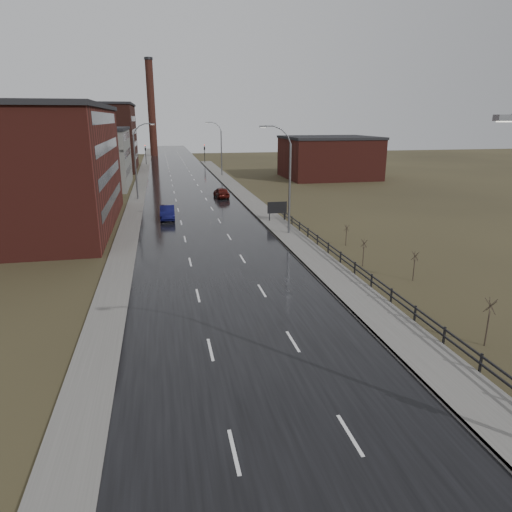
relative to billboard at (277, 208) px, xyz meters
name	(u,v)px	position (x,y,z in m)	size (l,w,h in m)	color
road	(191,200)	(-9.10, 17.65, -1.64)	(14.00, 300.00, 0.06)	black
sidewalk_right	(289,236)	(-0.50, -7.35, -1.58)	(3.20, 180.00, 0.18)	#595651
curb_right	(276,237)	(-2.02, -7.35, -1.58)	(0.16, 180.00, 0.18)	slate
sidewalk_left	(136,202)	(-17.30, 17.65, -1.61)	(2.40, 260.00, 0.12)	#595651
warehouse_near	(5,168)	(-30.09, 2.65, 5.09)	(22.44, 28.56, 13.50)	#471914
warehouse_mid	(82,158)	(-27.09, 35.65, 3.59)	(16.32, 20.40, 10.50)	slate
warehouse_far	(78,137)	(-32.09, 65.65, 6.09)	(26.52, 24.48, 15.50)	#331611
building_right	(329,157)	(21.20, 39.65, 2.59)	(18.36, 16.32, 8.50)	#471914
smokestack	(151,108)	(-15.10, 107.65, 13.83)	(2.70, 2.70, 30.70)	#331611
streetlight_right_mid	(287,180)	(-0.60, -6.35, 4.17)	(3.36, 0.28, 11.35)	slate
streetlight_left	(137,161)	(-16.80, 19.65, 4.17)	(3.36, 0.28, 11.35)	slate
streetlight_right_far	(220,148)	(-0.60, 47.65, 4.17)	(3.36, 0.28, 11.35)	slate
guardrail	(376,282)	(1.20, -24.04, -0.96)	(0.10, 53.05, 1.10)	black
shrub_c	(488,321)	(3.40, -32.87, -0.20)	(0.65, 0.69, 2.77)	#382D23
shrub_d	(414,265)	(5.07, -22.49, -0.44)	(0.55, 0.58, 2.32)	#382D23
shrub_e	(364,252)	(2.80, -18.37, -0.43)	(0.55, 0.58, 2.34)	#382D23
shrub_f	(346,235)	(3.97, -11.86, -0.57)	(0.49, 0.52, 2.07)	#382D23
billboard	(277,208)	(0.00, 0.00, 0.00)	(2.39, 0.17, 2.44)	black
traffic_light_left	(145,147)	(-17.10, 77.64, 2.93)	(0.58, 2.73, 5.30)	black
traffic_light_right	(204,147)	(-1.10, 77.64, 2.93)	(0.58, 2.73, 5.30)	black
car_near	(167,213)	(-12.92, 4.04, -0.85)	(1.75, 5.02, 1.65)	#0B0C39
car_far	(221,193)	(-4.26, 18.66, -0.85)	(1.93, 4.81, 1.64)	#430E0B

